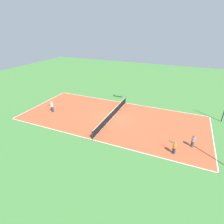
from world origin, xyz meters
name	(u,v)px	position (x,y,z in m)	size (l,w,h in m)	color
ground_plane	(112,118)	(0.00, 0.00, 0.00)	(80.00, 80.00, 0.00)	#47843D
court_surface	(112,118)	(0.00, 0.00, 0.01)	(11.31, 24.89, 0.02)	#B75633
tennis_net	(112,114)	(0.00, 0.00, 0.56)	(11.11, 0.10, 1.07)	black
bench	(118,95)	(-7.67, -2.07, 0.39)	(0.36, 1.69, 0.45)	#4C8C4C
player_center_orange	(174,147)	(4.44, 8.53, 0.81)	(0.85, 0.93, 1.40)	navy
player_baseline_gray	(193,141)	(2.56, 10.20, 0.78)	(0.51, 0.51, 1.36)	#4C4C51
player_far_white	(52,106)	(1.73, -8.73, 0.97)	(0.97, 0.46, 1.65)	navy
tennis_ball_near_net	(188,120)	(-3.34, 9.60, 0.06)	(0.07, 0.07, 0.07)	#CCE033
tennis_ball_left_sideline	(123,106)	(-4.17, 0.11, 0.06)	(0.07, 0.07, 0.07)	#CCE033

